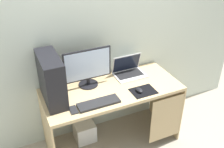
{
  "coord_description": "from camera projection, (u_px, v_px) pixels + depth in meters",
  "views": [
    {
      "loc": [
        -0.96,
        -2.12,
        2.32
      ],
      "look_at": [
        0.0,
        0.0,
        0.93
      ],
      "focal_mm": 42.08,
      "sensor_mm": 36.0,
      "label": 1
    }
  ],
  "objects": [
    {
      "name": "cell_phone",
      "position": [
        73.0,
        110.0,
        2.48
      ],
      "size": [
        0.07,
        0.13,
        0.01
      ],
      "primitive_type": "cube",
      "color": "#232326",
      "rests_on": "desk"
    },
    {
      "name": "wall_back",
      "position": [
        98.0,
        29.0,
        2.8
      ],
      "size": [
        4.0,
        0.05,
        2.6
      ],
      "color": "beige",
      "rests_on": "ground_plane"
    },
    {
      "name": "ground_plane",
      "position": [
        112.0,
        140.0,
        3.18
      ],
      "size": [
        8.0,
        8.0,
        0.0
      ],
      "primitive_type": "plane",
      "color": "#9E9384"
    },
    {
      "name": "keyboard",
      "position": [
        99.0,
        103.0,
        2.56
      ],
      "size": [
        0.42,
        0.14,
        0.02
      ],
      "primitive_type": "cube",
      "color": "#232326",
      "rests_on": "desk"
    },
    {
      "name": "subwoofer",
      "position": [
        85.0,
        131.0,
        3.15
      ],
      "size": [
        0.23,
        0.23,
        0.23
      ],
      "primitive_type": "cube",
      "color": "white",
      "rests_on": "ground_plane"
    },
    {
      "name": "laptop",
      "position": [
        129.0,
        71.0,
        3.03
      ],
      "size": [
        0.35,
        0.25,
        0.23
      ],
      "color": "silver",
      "rests_on": "desk"
    },
    {
      "name": "monitor",
      "position": [
        88.0,
        68.0,
        2.75
      ],
      "size": [
        0.52,
        0.21,
        0.42
      ],
      "color": "black",
      "rests_on": "desk"
    },
    {
      "name": "mouse_left",
      "position": [
        139.0,
        90.0,
        2.73
      ],
      "size": [
        0.06,
        0.1,
        0.03
      ],
      "primitive_type": "ellipsoid",
      "color": "black",
      "rests_on": "mousepad"
    },
    {
      "name": "mousepad",
      "position": [
        143.0,
        91.0,
        2.75
      ],
      "size": [
        0.26,
        0.2,
        0.0
      ],
      "primitive_type": "cube",
      "color": "black",
      "rests_on": "desk"
    },
    {
      "name": "desk",
      "position": [
        114.0,
        100.0,
        2.87
      ],
      "size": [
        1.48,
        0.65,
        0.75
      ],
      "color": "tan",
      "rests_on": "ground_plane"
    },
    {
      "name": "pc_tower",
      "position": [
        51.0,
        79.0,
        2.51
      ],
      "size": [
        0.19,
        0.47,
        0.48
      ],
      "primitive_type": "cube",
      "color": "black",
      "rests_on": "desk"
    }
  ]
}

